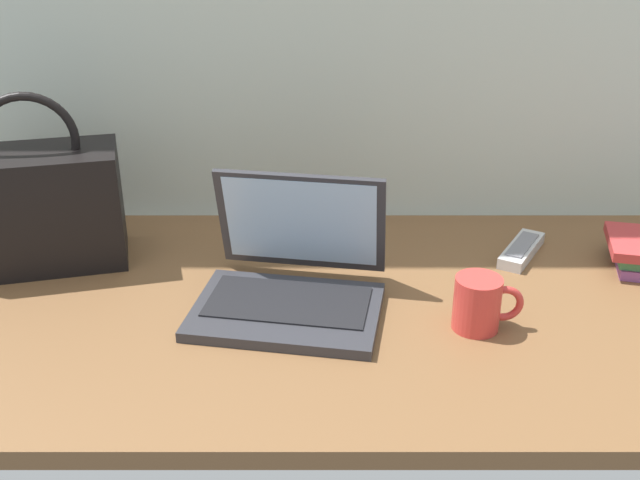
# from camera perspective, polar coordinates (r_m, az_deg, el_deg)

# --- Properties ---
(desk) EXTENTS (1.60, 0.76, 0.03)m
(desk) POSITION_cam_1_polar(r_m,az_deg,el_deg) (1.31, 2.49, -5.33)
(desk) COLOR brown
(desk) RESTS_ON ground
(laptop) EXTENTS (0.35, 0.32, 0.21)m
(laptop) POSITION_cam_1_polar(r_m,az_deg,el_deg) (1.29, -2.19, -2.98)
(laptop) COLOR #2D2D33
(laptop) RESTS_ON desk
(coffee_mug) EXTENTS (0.11, 0.08, 0.09)m
(coffee_mug) POSITION_cam_1_polar(r_m,az_deg,el_deg) (1.24, 11.97, -4.73)
(coffee_mug) COLOR red
(coffee_mug) RESTS_ON desk
(remote_control_near) EXTENTS (0.12, 0.16, 0.02)m
(remote_control_near) POSITION_cam_1_polar(r_m,az_deg,el_deg) (1.51, 15.03, -0.73)
(remote_control_near) COLOR #B7B7B7
(remote_control_near) RESTS_ON desk
(handbag) EXTENTS (0.33, 0.23, 0.33)m
(handbag) POSITION_cam_1_polar(r_m,az_deg,el_deg) (1.49, -20.61, 2.46)
(handbag) COLOR black
(handbag) RESTS_ON desk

